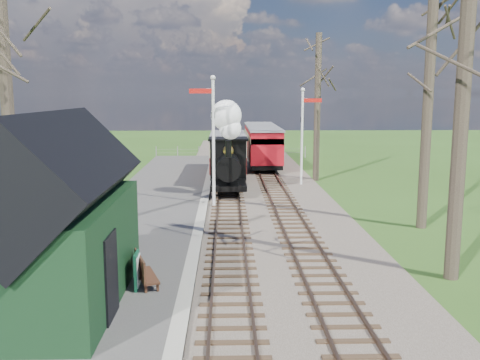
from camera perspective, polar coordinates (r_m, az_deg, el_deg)
The scene contains 18 objects.
distant_hills at distance 76.41m, azimuth -0.31°, elevation -7.21°, with size 114.40×48.00×22.02m.
ballast_bed at distance 31.40m, azimuth 1.10°, elevation -0.58°, with size 8.00×60.00×0.10m, color brown.
track_near at distance 31.36m, azimuth -1.27°, elevation -0.50°, with size 1.60×60.00×0.15m.
track_far at distance 31.47m, azimuth 3.46°, elevation -0.48°, with size 1.60×60.00×0.15m.
platform at distance 23.75m, azimuth -9.68°, elevation -3.78°, with size 5.00×44.00×0.20m, color #474442.
coping_strip at distance 23.53m, azimuth -4.12°, elevation -3.78°, with size 0.40×44.00×0.21m, color #B2AD9E.
station_shed at distance 13.92m, azimuth -19.01°, elevation -4.23°, with size 3.25×6.30×4.78m.
semaphore_near at distance 24.98m, azimuth -3.02°, elevation 5.15°, with size 1.22×0.24×6.22m.
semaphore_far at distance 31.30m, azimuth 6.77°, elevation 5.42°, with size 1.22×0.24×5.72m.
bare_trees at distance 19.07m, azimuth 2.88°, elevation 8.67°, with size 15.51×22.39×12.00m.
fence_line at distance 45.17m, azimuth -0.97°, elevation 3.06°, with size 12.60×0.08×1.00m.
locomotive at distance 28.35m, azimuth -1.29°, elevation 2.83°, with size 1.95×4.56×4.88m.
coach at distance 34.45m, azimuth -1.31°, elevation 2.95°, with size 2.28×7.81×2.40m.
red_carriage_a at distance 37.71m, azimuth 2.64°, elevation 3.50°, with size 2.30×5.68×2.42m.
red_carriage_b at distance 43.17m, azimuth 2.11°, elevation 4.23°, with size 2.30×5.68×2.42m.
sign_board at distance 14.76m, azimuth -10.91°, elevation -9.46°, with size 0.11×0.68×1.00m.
bench at distance 15.04m, azimuth -10.28°, elevation -9.50°, with size 0.88×1.54×0.85m.
person at distance 14.89m, azimuth -13.35°, elevation -8.97°, with size 0.44×0.29×1.20m, color #1A202F.
Camera 1 is at (-0.11, -8.91, 5.38)m, focal length 40.00 mm.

